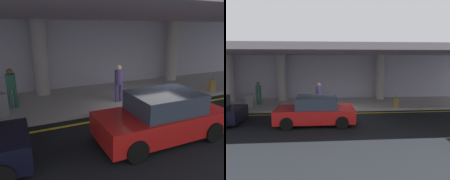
# 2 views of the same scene
# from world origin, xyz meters

# --- Properties ---
(ground_plane) EXTENTS (60.00, 60.00, 0.00)m
(ground_plane) POSITION_xyz_m (0.00, 0.00, 0.00)
(ground_plane) COLOR black
(sidewalk) EXTENTS (26.00, 4.20, 0.15)m
(sidewalk) POSITION_xyz_m (0.00, 3.10, 0.07)
(sidewalk) COLOR #A8A6A2
(sidewalk) RESTS_ON ground
(lane_stripe_yellow) EXTENTS (26.00, 0.14, 0.01)m
(lane_stripe_yellow) POSITION_xyz_m (0.00, 0.52, 0.00)
(lane_stripe_yellow) COLOR yellow
(lane_stripe_yellow) RESTS_ON ground
(support_column_left_mid) EXTENTS (0.72, 0.72, 3.65)m
(support_column_left_mid) POSITION_xyz_m (-4.00, 4.50, 1.97)
(support_column_left_mid) COLOR #A39F9D
(support_column_left_mid) RESTS_ON sidewalk
(support_column_center) EXTENTS (0.72, 0.72, 3.65)m
(support_column_center) POSITION_xyz_m (4.00, 4.50, 1.97)
(support_column_center) COLOR #AEA79F
(support_column_center) RESTS_ON sidewalk
(ceiling_overhang) EXTENTS (28.00, 13.20, 0.30)m
(ceiling_overhang) POSITION_xyz_m (0.00, 2.60, 3.95)
(ceiling_overhang) COLOR #9D8C98
(ceiling_overhang) RESTS_ON support_column_far_left
(terminal_back_wall) EXTENTS (26.00, 0.30, 3.80)m
(terminal_back_wall) POSITION_xyz_m (0.00, 5.35, 1.90)
(terminal_back_wall) COLOR #AEACC0
(terminal_back_wall) RESTS_ON ground
(car_red) EXTENTS (4.10, 1.92, 1.50)m
(car_red) POSITION_xyz_m (-1.16, -1.53, 0.71)
(car_red) COLOR red
(car_red) RESTS_ON ground
(traveler_with_luggage) EXTENTS (0.38, 0.38, 1.68)m
(traveler_with_luggage) POSITION_xyz_m (-5.41, 2.93, 1.11)
(traveler_with_luggage) COLOR #345D52
(traveler_with_luggage) RESTS_ON sidewalk
(person_waiting_for_ride) EXTENTS (0.38, 0.38, 1.68)m
(person_waiting_for_ride) POSITION_xyz_m (-1.01, 1.86, 1.11)
(person_waiting_for_ride) COLOR #544792
(person_waiting_for_ride) RESTS_ON sidewalk
(suitcase_upright_primary) EXTENTS (0.36, 0.22, 0.90)m
(suitcase_upright_primary) POSITION_xyz_m (4.28, 1.41, 0.46)
(suitcase_upright_primary) COLOR olive
(suitcase_upright_primary) RESTS_ON sidewalk
(trash_bin_steel) EXTENTS (0.56, 0.56, 0.85)m
(trash_bin_steel) POSITION_xyz_m (-5.85, 2.23, 0.57)
(trash_bin_steel) COLOR gray
(trash_bin_steel) RESTS_ON sidewalk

